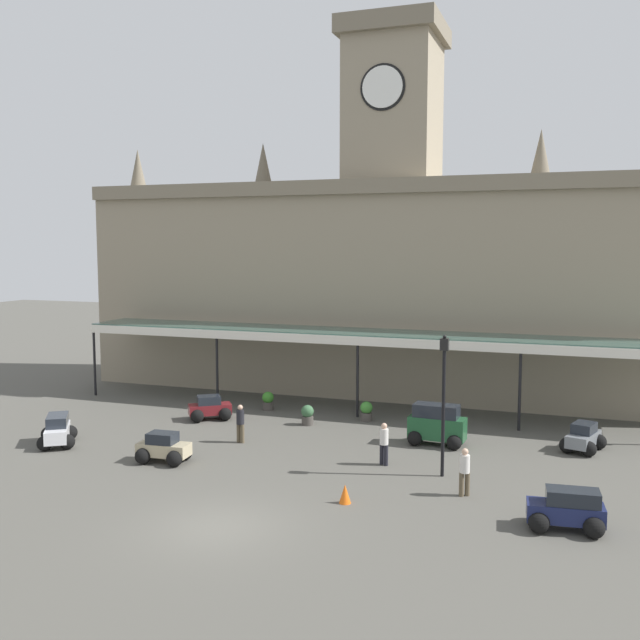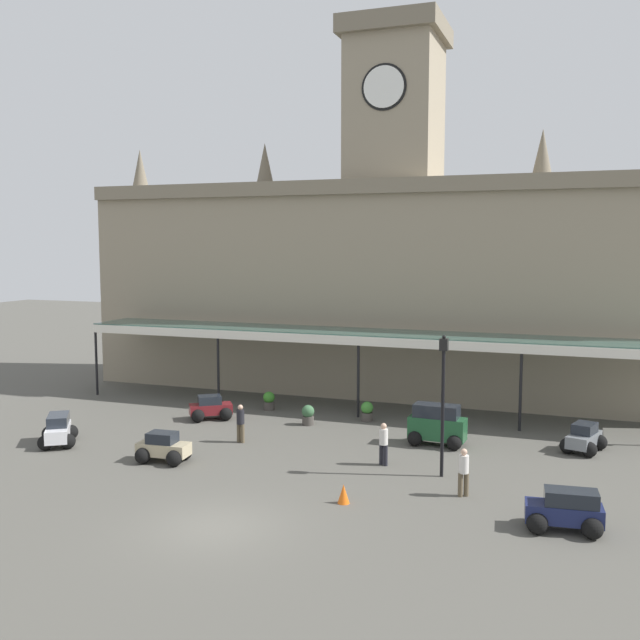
{
  "view_description": "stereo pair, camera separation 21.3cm",
  "coord_description": "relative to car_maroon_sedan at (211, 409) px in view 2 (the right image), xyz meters",
  "views": [
    {
      "loc": [
        10.07,
        -18.93,
        8.61
      ],
      "look_at": [
        0.0,
        9.37,
        5.42
      ],
      "focal_mm": 40.55,
      "sensor_mm": 36.0,
      "label": 1
    },
    {
      "loc": [
        10.27,
        -18.86,
        8.61
      ],
      "look_at": [
        0.0,
        9.37,
        5.42
      ],
      "focal_mm": 40.55,
      "sensor_mm": 36.0,
      "label": 2
    }
  ],
  "objects": [
    {
      "name": "ground_plane",
      "position": [
        6.67,
        -11.98,
        -0.5
      ],
      "size": [
        140.0,
        140.0,
        0.0
      ],
      "primitive_type": "plane",
      "color": "#504E47"
    },
    {
      "name": "station_building",
      "position": [
        6.67,
        9.74,
        6.32
      ],
      "size": [
        35.77,
        6.61,
        20.84
      ],
      "color": "gray",
      "rests_on": "ground"
    },
    {
      "name": "entrance_canopy",
      "position": [
        6.67,
        4.22,
        3.48
      ],
      "size": [
        31.29,
        3.26,
        4.12
      ],
      "color": "#38564C",
      "rests_on": "ground"
    },
    {
      "name": "car_maroon_sedan",
      "position": [
        0.0,
        0.0,
        0.0
      ],
      "size": [
        2.25,
        2.14,
        1.19
      ],
      "color": "maroon",
      "rests_on": "ground"
    },
    {
      "name": "car_green_van",
      "position": [
        11.32,
        -0.73,
        0.3
      ],
      "size": [
        2.45,
        1.69,
        1.77
      ],
      "color": "#1E512D",
      "rests_on": "ground"
    },
    {
      "name": "car_beige_sedan",
      "position": [
        1.6,
        -6.79,
        0.0
      ],
      "size": [
        2.11,
        1.62,
        1.19
      ],
      "color": "tan",
      "rests_on": "ground"
    },
    {
      "name": "car_navy_estate",
      "position": [
        16.71,
        -8.64,
        0.06
      ],
      "size": [
        2.33,
        1.69,
        1.27
      ],
      "color": "#19214C",
      "rests_on": "ground"
    },
    {
      "name": "car_grey_sedan",
      "position": [
        17.24,
        0.41,
        0.0
      ],
      "size": [
        1.89,
        2.22,
        1.19
      ],
      "color": "slate",
      "rests_on": "ground"
    },
    {
      "name": "car_white_estate",
      "position": [
        -4.02,
        -6.18,
        0.06
      ],
      "size": [
        2.26,
        2.43,
        1.27
      ],
      "color": "silver",
      "rests_on": "ground"
    },
    {
      "name": "pedestrian_crossing_forecourt",
      "position": [
        13.37,
        -6.68,
        0.41
      ],
      "size": [
        0.35,
        0.34,
        1.67
      ],
      "color": "brown",
      "rests_on": "ground"
    },
    {
      "name": "pedestrian_near_entrance",
      "position": [
        9.9,
        -4.23,
        0.41
      ],
      "size": [
        0.36,
        0.34,
        1.67
      ],
      "color": "black",
      "rests_on": "ground"
    },
    {
      "name": "pedestrian_beside_cars",
      "position": [
        3.23,
        -3.22,
        0.41
      ],
      "size": [
        0.38,
        0.34,
        1.67
      ],
      "color": "brown",
      "rests_on": "ground"
    },
    {
      "name": "victorian_lamppost",
      "position": [
        12.29,
        -4.83,
        2.76
      ],
      "size": [
        0.3,
        0.3,
        5.3
      ],
      "color": "black",
      "rests_on": "ground"
    },
    {
      "name": "traffic_cone",
      "position": [
        9.73,
        -8.72,
        -0.18
      ],
      "size": [
        0.4,
        0.4,
        0.64
      ],
      "primitive_type": "cone",
      "color": "orange",
      "rests_on": "ground"
    },
    {
      "name": "planter_near_kerb",
      "position": [
        7.32,
        2.32,
        -0.01
      ],
      "size": [
        0.6,
        0.6,
        0.96
      ],
      "color": "#47423D",
      "rests_on": "ground"
    },
    {
      "name": "planter_by_canopy",
      "position": [
        4.89,
        0.63,
        -0.01
      ],
      "size": [
        0.6,
        0.6,
        0.96
      ],
      "color": "#47423D",
      "rests_on": "ground"
    },
    {
      "name": "planter_forecourt_centre",
      "position": [
        1.86,
        2.85,
        -0.01
      ],
      "size": [
        0.6,
        0.6,
        0.96
      ],
      "color": "#47423D",
      "rests_on": "ground"
    }
  ]
}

